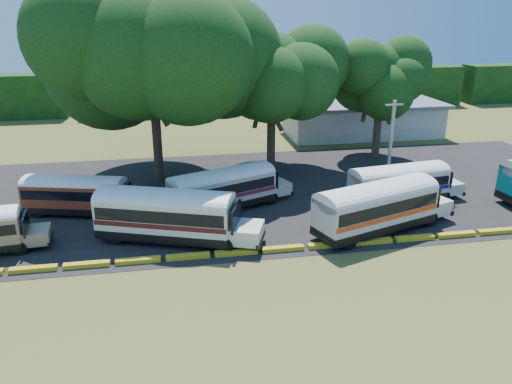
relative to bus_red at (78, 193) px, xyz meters
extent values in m
plane|color=#414D19|center=(12.12, -9.61, -1.71)|extent=(160.00, 160.00, 0.00)
cube|color=black|center=(13.12, 2.39, -1.70)|extent=(64.00, 24.00, 0.02)
cube|color=gold|center=(-1.38, -8.61, -1.56)|extent=(2.70, 0.45, 0.30)
cube|color=gold|center=(1.62, -8.61, -1.56)|extent=(2.70, 0.45, 0.30)
cube|color=gold|center=(4.62, -8.61, -1.56)|extent=(2.70, 0.45, 0.30)
cube|color=gold|center=(7.62, -8.61, -1.56)|extent=(2.70, 0.45, 0.30)
cube|color=gold|center=(10.62, -8.61, -1.56)|extent=(2.70, 0.45, 0.30)
cube|color=gold|center=(13.62, -8.61, -1.56)|extent=(2.70, 0.45, 0.30)
cube|color=gold|center=(16.62, -8.61, -1.56)|extent=(2.70, 0.45, 0.30)
cube|color=gold|center=(19.62, -8.61, -1.56)|extent=(2.70, 0.45, 0.30)
cube|color=gold|center=(22.62, -8.61, -1.56)|extent=(2.70, 0.45, 0.30)
cube|color=gold|center=(25.62, -8.61, -1.56)|extent=(2.70, 0.45, 0.30)
cube|color=gold|center=(28.62, -8.61, -1.56)|extent=(2.70, 0.45, 0.30)
cube|color=silver|center=(30.12, 20.39, 0.09)|extent=(18.00, 8.00, 3.60)
cube|color=#4F5156|center=(30.12, 20.39, 2.09)|extent=(19.00, 9.00, 0.40)
cube|color=black|center=(-11.88, 38.39, 1.29)|extent=(10.00, 4.00, 6.00)
cube|color=black|center=(0.12, 38.39, 1.29)|extent=(10.00, 4.00, 6.00)
cube|color=black|center=(12.12, 38.39, 1.29)|extent=(10.00, 4.00, 6.00)
cube|color=black|center=(24.12, 38.39, 1.29)|extent=(10.00, 4.00, 6.00)
cube|color=black|center=(36.12, 38.39, 1.29)|extent=(10.00, 4.00, 6.00)
cube|color=black|center=(48.12, 38.39, 1.29)|extent=(10.00, 4.00, 6.00)
cube|color=black|center=(60.12, 38.39, 1.29)|extent=(10.00, 4.00, 6.00)
cylinder|color=black|center=(-2.70, -6.27, -1.26)|extent=(0.91, 0.34, 0.89)
cylinder|color=black|center=(-2.89, -4.37, -1.26)|extent=(0.91, 0.34, 0.89)
cube|color=#A08260|center=(-1.82, -5.22, -0.86)|extent=(1.79, 2.11, 0.85)
cube|color=black|center=(-2.38, -5.28, 0.01)|extent=(0.34, 2.05, 1.22)
cube|color=black|center=(-1.07, -5.14, -1.22)|extent=(0.38, 2.19, 0.27)
cylinder|color=black|center=(2.93, -1.79, -1.26)|extent=(0.93, 0.48, 0.90)
cylinder|color=black|center=(3.43, 0.06, -1.26)|extent=(0.93, 0.48, 0.90)
cylinder|color=black|center=(-2.97, -0.19, -1.26)|extent=(0.93, 0.48, 0.90)
cylinder|color=black|center=(-2.47, 1.67, -1.26)|extent=(0.93, 0.48, 0.90)
cube|color=black|center=(-0.20, 0.05, -1.12)|extent=(7.70, 4.10, 0.49)
cube|color=maroon|center=(-0.20, 0.05, -0.06)|extent=(7.70, 4.10, 1.65)
cube|color=black|center=(-0.20, 0.05, 0.14)|extent=(7.43, 4.07, 0.69)
ellipsoid|color=white|center=(-0.20, 0.05, 0.76)|extent=(7.70, 4.10, 1.01)
cube|color=maroon|center=(4.14, -1.12, -0.85)|extent=(2.08, 2.33, 0.85)
cube|color=black|center=(3.59, -0.97, 0.02)|extent=(0.67, 2.03, 1.23)
cube|color=black|center=(4.87, -1.32, -1.21)|extent=(0.73, 2.17, 0.27)
cube|color=black|center=(-3.72, 1.01, -1.21)|extent=(0.73, 2.17, 0.27)
cylinder|color=black|center=(9.93, -8.32, -1.17)|extent=(1.12, 0.66, 1.08)
cylinder|color=black|center=(10.73, -6.15, -1.17)|extent=(1.12, 0.66, 1.08)
cylinder|color=black|center=(3.05, -5.78, -1.17)|extent=(1.12, 0.66, 1.08)
cylinder|color=black|center=(3.85, -3.62, -1.17)|extent=(1.12, 0.66, 1.08)
cube|color=black|center=(6.38, -5.78, -1.01)|extent=(9.23, 5.59, 0.59)
cube|color=white|center=(6.38, -5.78, 0.27)|extent=(9.23, 5.59, 1.97)
cube|color=black|center=(6.38, -5.78, 0.51)|extent=(8.92, 5.52, 0.83)
cube|color=#4D1316|center=(6.38, -5.78, -0.12)|extent=(9.16, 5.60, 0.32)
ellipsoid|color=white|center=(6.38, -5.78, 1.26)|extent=(9.23, 5.59, 1.21)
cube|color=white|center=(11.44, -7.64, -0.68)|extent=(2.64, 2.90, 1.02)
cube|color=black|center=(10.81, -7.41, 0.37)|extent=(1.01, 2.38, 1.48)
cube|color=black|center=(12.30, -7.96, -1.11)|extent=(1.09, 2.55, 0.32)
cube|color=black|center=(2.28, -4.27, -1.11)|extent=(1.09, 2.55, 0.32)
cylinder|color=black|center=(14.60, -0.56, -1.21)|extent=(1.02, 0.64, 0.99)
cylinder|color=black|center=(13.78, 1.38, -1.21)|extent=(1.02, 0.64, 0.99)
cylinder|color=black|center=(8.42, -3.17, -1.21)|extent=(1.02, 0.64, 0.99)
cylinder|color=black|center=(7.60, -1.23, -1.21)|extent=(1.02, 0.64, 0.99)
cube|color=black|center=(10.65, -1.09, -1.07)|extent=(8.41, 5.42, 0.54)
cube|color=beige|center=(10.65, -1.09, 0.10)|extent=(8.41, 5.42, 1.80)
cube|color=black|center=(10.65, -1.09, 0.32)|extent=(8.13, 5.35, 0.76)
cube|color=maroon|center=(10.65, -1.09, -0.26)|extent=(8.35, 5.43, 0.30)
ellipsoid|color=white|center=(10.65, -1.09, 1.00)|extent=(8.41, 5.42, 1.11)
cube|color=beige|center=(15.19, 0.84, -0.77)|extent=(2.48, 2.69, 0.94)
cube|color=black|center=(14.61, 0.59, 0.19)|extent=(1.02, 2.15, 1.35)
cube|color=black|center=(15.96, 1.16, -1.17)|extent=(1.11, 2.29, 0.30)
cube|color=black|center=(6.97, -2.64, -1.17)|extent=(1.11, 2.29, 0.30)
cylinder|color=black|center=(24.75, -6.71, -1.17)|extent=(1.12, 0.64, 1.08)
cylinder|color=black|center=(23.99, -4.53, -1.17)|extent=(1.12, 0.64, 1.08)
cylinder|color=black|center=(17.83, -9.12, -1.17)|extent=(1.12, 0.64, 1.08)
cylinder|color=black|center=(17.07, -6.94, -1.17)|extent=(1.12, 0.64, 1.08)
cube|color=black|center=(20.40, -7.00, -1.01)|extent=(9.24, 5.46, 0.59)
cube|color=beige|center=(20.40, -7.00, 0.27)|extent=(9.24, 5.46, 1.97)
cube|color=black|center=(20.40, -7.00, 0.51)|extent=(8.92, 5.40, 0.83)
cube|color=red|center=(20.40, -7.00, -0.12)|extent=(9.17, 5.47, 0.32)
ellipsoid|color=white|center=(20.40, -7.00, 1.26)|extent=(9.24, 5.46, 1.21)
cube|color=beige|center=(25.49, -5.23, -0.68)|extent=(2.61, 2.88, 1.02)
cube|color=black|center=(24.85, -5.45, 0.37)|extent=(0.97, 2.39, 1.48)
cube|color=black|center=(26.36, -4.93, -1.11)|extent=(1.05, 2.56, 0.32)
cube|color=black|center=(16.28, -8.44, -1.11)|extent=(1.05, 2.56, 0.32)
cylinder|color=black|center=(28.15, -2.56, -1.24)|extent=(0.97, 0.39, 0.95)
cylinder|color=black|center=(27.88, -0.55, -1.24)|extent=(0.97, 0.39, 0.95)
cylinder|color=black|center=(21.78, -3.43, -1.24)|extent=(0.97, 0.39, 0.95)
cylinder|color=black|center=(21.51, -1.43, -1.24)|extent=(0.97, 0.39, 0.95)
cube|color=black|center=(24.36, -2.06, -1.09)|extent=(8.00, 3.40, 0.52)
cube|color=beige|center=(24.36, -2.06, 0.03)|extent=(8.00, 3.40, 1.73)
cube|color=black|center=(24.36, -2.06, 0.23)|extent=(7.70, 3.41, 0.73)
cube|color=navy|center=(24.36, -2.06, -0.32)|extent=(7.93, 3.42, 0.28)
ellipsoid|color=white|center=(24.36, -2.06, 0.89)|extent=(8.00, 3.40, 1.06)
cube|color=beige|center=(29.04, -1.41, -0.81)|extent=(1.97, 2.29, 0.90)
cube|color=black|center=(28.45, -1.49, 0.11)|extent=(0.44, 2.17, 1.30)
cube|color=black|center=(29.84, -1.30, -1.19)|extent=(0.48, 2.32, 0.28)
cube|color=black|center=(20.57, -2.58, -1.19)|extent=(0.48, 2.32, 0.28)
cylinder|color=black|center=(33.58, -3.06, -1.15)|extent=(1.14, 0.41, 1.12)
cube|color=black|center=(32.41, -4.37, -1.09)|extent=(0.44, 2.75, 0.34)
cylinder|color=#372C1B|center=(5.87, 7.13, 2.27)|extent=(0.80, 0.80, 7.95)
cylinder|color=#372C1B|center=(7.09, 7.58, 5.68)|extent=(1.39, 2.84, 4.52)
cylinder|color=#372C1B|center=(4.88, 7.97, 5.68)|extent=(2.18, 2.48, 4.52)
cylinder|color=#372C1B|center=(5.65, 5.85, 5.68)|extent=(2.90, 0.93, 4.52)
ellipsoid|color=black|center=(5.87, 7.13, 9.87)|extent=(15.72, 15.72, 11.52)
cylinder|color=#372C1B|center=(16.47, 8.91, 1.32)|extent=(0.80, 0.80, 6.06)
cylinder|color=#372C1B|center=(17.70, 9.36, 3.92)|extent=(1.19, 2.29, 3.50)
cylinder|color=#372C1B|center=(15.48, 9.75, 3.92)|extent=(1.80, 2.03, 3.50)
cylinder|color=#372C1B|center=(16.25, 7.63, 3.92)|extent=(2.32, 0.83, 3.50)
ellipsoid|color=black|center=(16.47, 8.91, 7.24)|extent=(10.05, 10.05, 7.37)
cylinder|color=#372C1B|center=(27.95, 10.76, 1.16)|extent=(0.80, 0.80, 5.74)
cylinder|color=#372C1B|center=(29.17, 11.20, 3.62)|extent=(1.16, 2.19, 3.33)
cylinder|color=#372C1B|center=(26.96, 11.59, 3.62)|extent=(1.74, 1.95, 3.33)
cylinder|color=#372C1B|center=(27.73, 9.48, 3.62)|extent=(2.22, 0.81, 3.33)
ellipsoid|color=black|center=(27.95, 10.76, 6.79)|extent=(7.89, 7.89, 5.78)
cylinder|color=gray|center=(25.80, 2.90, 1.92)|extent=(0.30, 0.30, 7.26)
cube|color=gray|center=(25.80, 2.90, 5.19)|extent=(1.60, 0.12, 0.12)
camera|label=1|loc=(6.90, -36.35, 12.76)|focal=35.00mm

